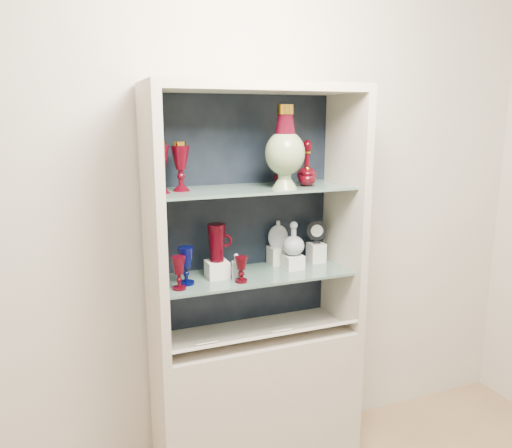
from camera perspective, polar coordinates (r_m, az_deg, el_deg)
name	(u,v)px	position (r m, az deg, el deg)	size (l,w,h in m)	color
wall_back	(240,196)	(2.53, -1.84, 3.20)	(3.50, 0.02, 2.80)	beige
cabinet_base	(256,401)	(2.69, 0.00, -19.62)	(1.00, 0.40, 0.75)	#BBB19F
cabinet_back_panel	(242,212)	(2.51, -1.60, 1.41)	(0.98, 0.02, 1.15)	black
cabinet_side_left	(153,227)	(2.21, -11.65, -0.33)	(0.04, 0.40, 1.15)	#BBB19F
cabinet_side_right	(345,212)	(2.55, 10.08, 1.39)	(0.04, 0.40, 1.15)	#BBB19F
cabinet_top_cap	(256,88)	(2.29, 0.00, 15.33)	(1.00, 0.40, 0.04)	#BBB19F
shelf_lower	(254,275)	(2.43, -0.17, -5.83)	(0.92, 0.34, 0.01)	slate
shelf_upper	(254,189)	(2.33, -0.18, 4.04)	(0.92, 0.34, 0.01)	slate
label_ledge	(265,336)	(2.41, 0.99, -12.70)	(0.92, 0.18, 0.01)	#BBB19F
label_card_0	(206,343)	(2.32, -5.77, -13.40)	(0.10, 0.07, 0.00)	white
label_card_1	(280,331)	(2.43, 2.72, -12.08)	(0.10, 0.07, 0.00)	white
pedestal_lamp_left	(160,167)	(2.18, -10.94, 6.38)	(0.09, 0.09, 0.22)	#42030E
pedestal_lamp_right	(181,166)	(2.24, -8.61, 6.53)	(0.08, 0.08, 0.22)	#42030E
enamel_urn	(285,147)	(2.29, 3.34, 8.76)	(0.18, 0.18, 0.38)	#114626
ruby_decanter_a	(282,163)	(2.44, 3.02, 7.01)	(0.08, 0.08, 0.21)	#43040C
ruby_decanter_b	(307,161)	(2.48, 5.86, 7.23)	(0.10, 0.10, 0.23)	#43040C
lidded_bowl	(307,176)	(2.39, 5.86, 5.47)	(0.08, 0.08, 0.09)	#43040C
cobalt_goblet	(186,266)	(2.27, -8.01, -4.75)	(0.07, 0.07, 0.17)	#00043D
ruby_goblet_tall	(179,273)	(2.22, -8.81, -5.56)	(0.06, 0.06, 0.15)	#42030E
ruby_goblet_small	(241,270)	(2.29, -1.72, -5.23)	(0.06, 0.06, 0.12)	#43040C
riser_ruby_pitcher	(217,269)	(2.36, -4.48, -5.18)	(0.10, 0.10, 0.08)	silver
ruby_pitcher	(217,243)	(2.33, -4.53, -2.15)	(0.13, 0.08, 0.18)	#42030E
clear_square_bottle	(236,266)	(2.34, -2.27, -4.83)	(0.04, 0.04, 0.12)	#95A3B0
riser_flat_flask	(278,255)	(2.57, 2.51, -3.61)	(0.09, 0.09, 0.09)	silver
flat_flask	(278,233)	(2.54, 2.54, -1.09)	(0.10, 0.04, 0.14)	#A7AFB9
riser_clear_round_decanter	(293,262)	(2.50, 4.27, -4.33)	(0.09, 0.09, 0.07)	silver
clear_round_decanter	(294,239)	(2.47, 4.31, -1.74)	(0.11, 0.11, 0.16)	#95A3B0
riser_cameo_medallion	(316,253)	(2.62, 6.89, -3.26)	(0.08, 0.08, 0.10)	silver
cameo_medallion	(317,232)	(2.60, 6.95, -0.87)	(0.11, 0.04, 0.12)	black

